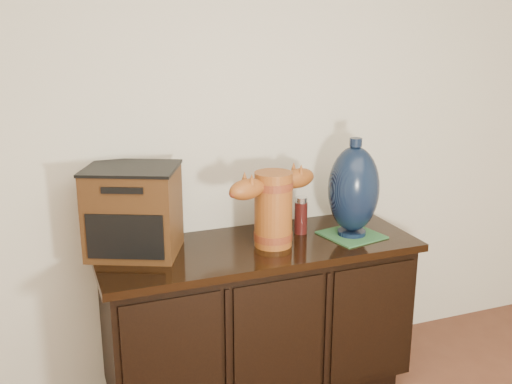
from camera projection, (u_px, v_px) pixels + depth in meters
name	position (u px, v px, depth m)	size (l,w,h in m)	color
sideboard	(258.00, 317.00, 2.83)	(1.46, 0.56, 0.75)	black
terracotta_vessel	(273.00, 205.00, 2.67)	(0.48, 0.23, 0.34)	#9A501C
tv_radio	(133.00, 211.00, 2.58)	(0.48, 0.44, 0.39)	#3F240F
green_mat	(351.00, 235.00, 2.84)	(0.25, 0.25, 0.01)	#295D31
lamp_base	(354.00, 190.00, 2.78)	(0.28, 0.28, 0.46)	black
spray_can	(301.00, 215.00, 2.85)	(0.06, 0.06, 0.18)	#54110E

